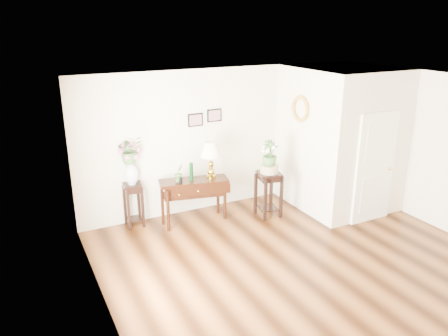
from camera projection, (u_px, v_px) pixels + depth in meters
floor at (305, 265)px, 6.85m from camera, size 6.00×5.50×0.02m
ceiling at (317, 86)px, 5.95m from camera, size 6.00×5.50×0.02m
wall_back at (225, 139)px, 8.72m from camera, size 6.00×0.02×2.80m
wall_left at (104, 223)px, 5.12m from camera, size 0.02×5.50×2.80m
wall_right at (448, 155)px, 7.68m from camera, size 0.02×5.50×2.80m
partition at (340, 138)px, 8.80m from camera, size 1.80×1.95×2.80m
door at (375, 168)px, 8.07m from camera, size 0.90×0.05×2.10m
art_print_left at (195, 120)px, 8.28m from camera, size 0.30×0.02×0.25m
art_print_right at (214, 115)px, 8.44m from camera, size 0.30×0.02×0.25m
wall_ornament at (300, 109)px, 8.29m from camera, size 0.07×0.51×0.51m
console_table at (194, 201)px, 8.21m from camera, size 1.33×0.69×0.85m
table_lamp at (211, 159)px, 8.11m from camera, size 0.41×0.41×0.69m
green_vase at (191, 172)px, 8.00m from camera, size 0.07×0.07×0.34m
potted_plant at (179, 174)px, 7.90m from camera, size 0.21×0.19×0.33m
plant_stand_a at (134, 205)px, 8.04m from camera, size 0.37×0.37×0.84m
porcelain_vase at (131, 172)px, 7.83m from camera, size 0.28×0.28×0.44m
lily_arrangement at (130, 149)px, 7.69m from camera, size 0.46×0.40×0.51m
plant_stand_b at (268, 194)px, 8.46m from camera, size 0.50×0.50×0.89m
ceramic_bowl at (269, 169)px, 8.29m from camera, size 0.36×0.36×0.15m
narcissus at (270, 154)px, 8.20m from camera, size 0.34×0.34×0.51m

